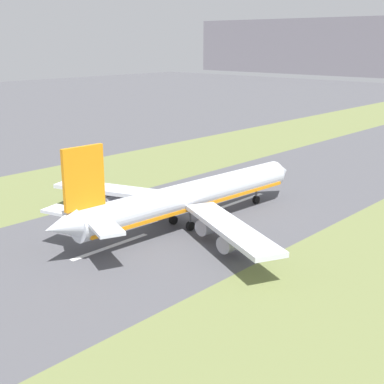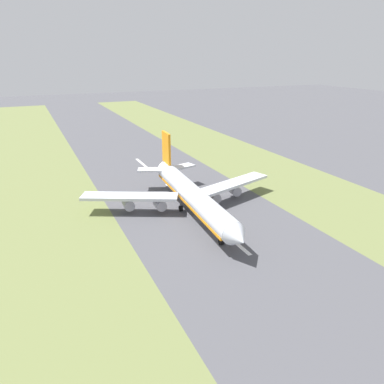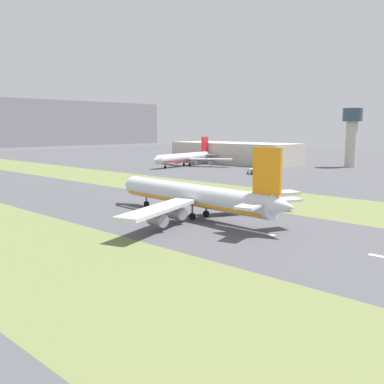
# 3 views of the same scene
# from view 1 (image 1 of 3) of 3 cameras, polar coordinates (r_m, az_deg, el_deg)

# --- Properties ---
(ground_plane) EXTENTS (800.00, 800.00, 0.00)m
(ground_plane) POSITION_cam_1_polar(r_m,az_deg,el_deg) (117.70, 0.21, -2.71)
(ground_plane) COLOR #4C4C51
(grass_median_west) EXTENTS (40.00, 600.00, 0.01)m
(grass_median_west) POSITION_cam_1_polar(r_m,az_deg,el_deg) (150.39, -12.61, 1.04)
(grass_median_west) COLOR olive
(grass_median_west) RESTS_ON ground
(centreline_dash_mid) EXTENTS (1.20, 18.00, 0.01)m
(centreline_dash_mid) POSITION_cam_1_polar(r_m,az_deg,el_deg) (102.59, -8.66, -5.76)
(centreline_dash_mid) COLOR silver
(centreline_dash_mid) RESTS_ON ground
(centreline_dash_far) EXTENTS (1.20, 18.00, 0.01)m
(centreline_dash_far) POSITION_cam_1_polar(r_m,az_deg,el_deg) (129.88, 5.12, -0.98)
(centreline_dash_far) COLOR silver
(centreline_dash_far) RESTS_ON ground
(airplane_main_jet) EXTENTS (64.01, 67.21, 20.20)m
(airplane_main_jet) POSITION_cam_1_polar(r_m,az_deg,el_deg) (110.57, -0.71, -0.68)
(airplane_main_jet) COLOR silver
(airplane_main_jet) RESTS_ON ground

